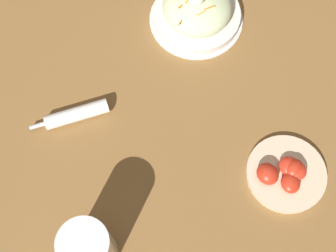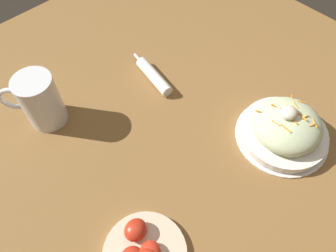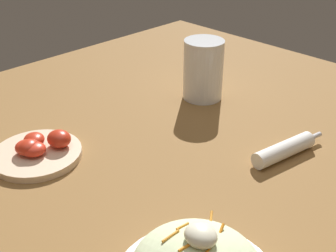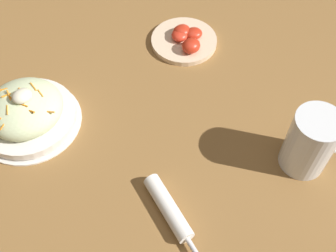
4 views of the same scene
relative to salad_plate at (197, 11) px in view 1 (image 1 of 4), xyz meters
name	(u,v)px [view 1 (image 1 of 4)]	position (x,y,z in m)	size (l,w,h in m)	color
ground_plane	(161,116)	(0.19, -0.20, -0.04)	(1.43, 1.43, 0.00)	olive
salad_plate	(197,11)	(0.00, 0.00, 0.00)	(0.23, 0.23, 0.11)	white
beer_mug	(89,250)	(0.40, -0.46, 0.03)	(0.13, 0.12, 0.15)	white
napkin_roll	(76,114)	(0.10, -0.37, -0.02)	(0.06, 0.18, 0.03)	white
tomato_plate	(286,173)	(0.44, -0.03, -0.02)	(0.17, 0.17, 0.05)	beige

